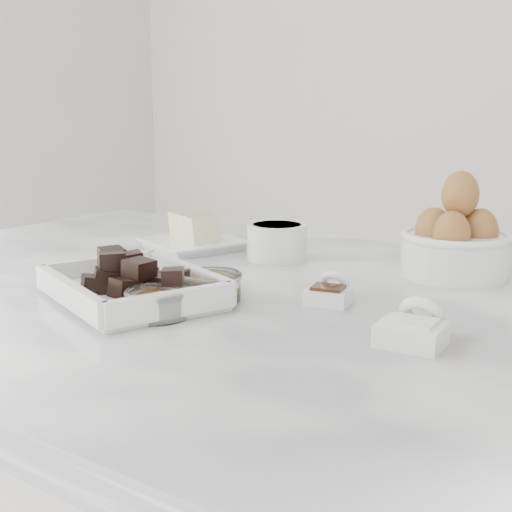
{
  "coord_description": "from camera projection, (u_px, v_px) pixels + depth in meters",
  "views": [
    {
      "loc": [
        0.52,
        -0.69,
        1.17
      ],
      "look_at": [
        0.02,
        0.03,
        0.98
      ],
      "focal_mm": 50.0,
      "sensor_mm": 36.0,
      "label": 1
    }
  ],
  "objects": [
    {
      "name": "marble_slab",
      "position": [
        229.0,
        305.0,
        0.9
      ],
      "size": [
        1.2,
        0.8,
        0.04
      ],
      "primitive_type": "cube",
      "color": "silver",
      "rests_on": "cabinet"
    },
    {
      "name": "chocolate_dish",
      "position": [
        132.0,
        282.0,
        0.84
      ],
      "size": [
        0.26,
        0.23,
        0.06
      ],
      "color": "white",
      "rests_on": "marble_slab"
    },
    {
      "name": "butter_plate",
      "position": [
        192.0,
        235.0,
        1.14
      ],
      "size": [
        0.17,
        0.17,
        0.06
      ],
      "color": "white",
      "rests_on": "marble_slab"
    },
    {
      "name": "sugar_ramekin",
      "position": [
        277.0,
        240.0,
        1.06
      ],
      "size": [
        0.09,
        0.09,
        0.05
      ],
      "color": "white",
      "rests_on": "marble_slab"
    },
    {
      "name": "egg_bowl",
      "position": [
        456.0,
        242.0,
        0.95
      ],
      "size": [
        0.15,
        0.15,
        0.14
      ],
      "color": "white",
      "rests_on": "marble_slab"
    },
    {
      "name": "honey_bowl",
      "position": [
        210.0,
        286.0,
        0.84
      ],
      "size": [
        0.08,
        0.08,
        0.03
      ],
      "color": "white",
      "rests_on": "marble_slab"
    },
    {
      "name": "zest_bowl",
      "position": [
        157.0,
        302.0,
        0.77
      ],
      "size": [
        0.07,
        0.07,
        0.03
      ],
      "color": "white",
      "rests_on": "marble_slab"
    },
    {
      "name": "vanilla_spoon",
      "position": [
        330.0,
        292.0,
        0.83
      ],
      "size": [
        0.06,
        0.07,
        0.04
      ],
      "color": "white",
      "rests_on": "marble_slab"
    },
    {
      "name": "salt_spoon",
      "position": [
        414.0,
        328.0,
        0.69
      ],
      "size": [
        0.07,
        0.08,
        0.05
      ],
      "color": "white",
      "rests_on": "marble_slab"
    }
  ]
}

